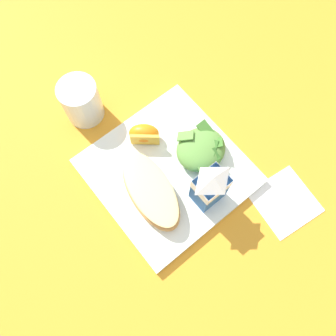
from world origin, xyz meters
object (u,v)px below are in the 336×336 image
at_px(green_salad_pile, 201,149).
at_px(cheesy_pizza_bread, 151,191).
at_px(paper_napkin, 285,202).
at_px(drinking_clear_cup, 81,101).
at_px(white_plate, 168,171).
at_px(orange_wedge_front, 144,134).
at_px(milk_carton, 210,186).

bearing_deg(green_salad_pile, cheesy_pizza_bread, 1.55).
relative_size(paper_napkin, drinking_clear_cup, 1.18).
relative_size(white_plate, orange_wedge_front, 4.06).
bearing_deg(white_plate, green_salad_pile, 169.47).
bearing_deg(milk_carton, white_plate, -74.14).
height_order(green_salad_pile, milk_carton, milk_carton).
height_order(green_salad_pile, paper_napkin, green_salad_pile).
xyz_separation_m(milk_carton, paper_napkin, (-0.11, 0.10, -0.07)).
relative_size(cheesy_pizza_bread, orange_wedge_front, 2.61).
bearing_deg(drinking_clear_cup, milk_carton, 103.91).
height_order(milk_carton, drinking_clear_cup, milk_carton).
bearing_deg(green_salad_pile, paper_napkin, 110.50).
height_order(cheesy_pizza_bread, green_salad_pile, green_salad_pile).
bearing_deg(milk_carton, cheesy_pizza_bread, -41.32).
distance_m(cheesy_pizza_bread, milk_carton, 0.11).
height_order(orange_wedge_front, paper_napkin, orange_wedge_front).
height_order(cheesy_pizza_bread, paper_napkin, cheesy_pizza_bread).
relative_size(cheesy_pizza_bread, drinking_clear_cup, 1.94).
height_order(cheesy_pizza_bread, orange_wedge_front, orange_wedge_front).
distance_m(green_salad_pile, paper_napkin, 0.19).
bearing_deg(orange_wedge_front, cheesy_pizza_bread, 58.42).
bearing_deg(green_salad_pile, orange_wedge_front, -55.47).
height_order(white_plate, orange_wedge_front, orange_wedge_front).
bearing_deg(paper_napkin, milk_carton, -42.29).
relative_size(green_salad_pile, paper_napkin, 0.93).
distance_m(green_salad_pile, orange_wedge_front, 0.12).
bearing_deg(milk_carton, green_salad_pile, -122.50).
bearing_deg(drinking_clear_cup, white_plate, 103.11).
bearing_deg(orange_wedge_front, paper_napkin, 115.85).
xyz_separation_m(green_salad_pile, drinking_clear_cup, (0.12, -0.23, 0.01)).
height_order(green_salad_pile, orange_wedge_front, green_salad_pile).
distance_m(white_plate, cheesy_pizza_bread, 0.06).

